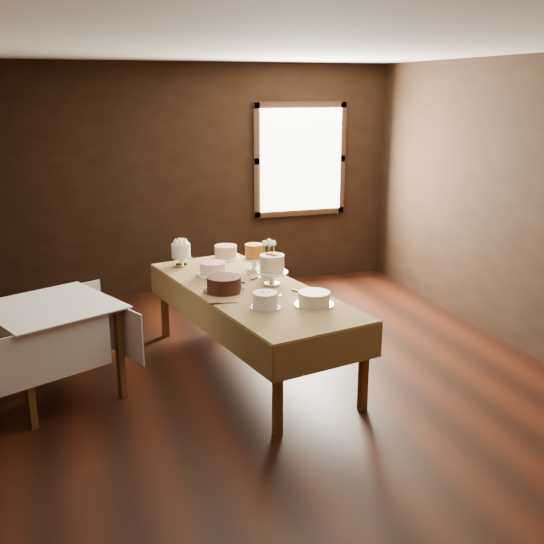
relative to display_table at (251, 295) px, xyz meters
The scene contains 23 objects.
floor 0.81m from the display_table, 66.59° to the right, with size 5.00×6.00×0.01m, color black.
ceiling 2.12m from the display_table, 66.59° to the right, with size 5.00×6.00×0.01m, color beige.
wall_back 2.74m from the display_table, 86.73° to the left, with size 5.00×0.02×2.80m, color black.
wall_front 3.42m from the display_table, 87.41° to the right, with size 5.00×0.02×2.80m, color black.
wall_right 2.76m from the display_table, ahead, with size 0.02×6.00×2.80m, color black.
window 3.10m from the display_table, 60.74° to the left, with size 1.10×0.05×1.30m, color #FFEABF.
display_table is the anchor object (origin of this frame).
side_table 1.70m from the display_table, behind, with size 1.26×1.26×0.80m.
cake_meringue 1.06m from the display_table, 115.03° to the left, with size 0.23×0.23×0.24m.
cake_speckled 1.11m from the display_table, 87.10° to the left, with size 0.31×0.31×0.14m.
cake_lattice 0.58m from the display_table, 112.19° to the left, with size 0.31×0.31×0.12m.
cake_caramel 0.63m from the display_table, 70.07° to the left, with size 0.24×0.24×0.27m.
cake_chocolate 0.28m from the display_table, behind, with size 0.37×0.37×0.14m.
cake_flowers 0.29m from the display_table, 13.34° to the left, with size 0.29×0.29×0.29m.
cake_swirl 0.56m from the display_table, 94.13° to the right, with size 0.26×0.26×0.13m.
cake_cream 0.72m from the display_table, 58.91° to the right, with size 0.34×0.34×0.11m.
cake_server_a 0.33m from the display_table, 66.09° to the right, with size 0.24×0.03×0.01m, color silver.
cake_server_b 0.52m from the display_table, 37.04° to the right, with size 0.24×0.03×0.01m, color silver.
cake_server_c 0.32m from the display_table, 109.19° to the left, with size 0.24×0.03×0.01m, color silver.
cake_server_d 0.40m from the display_table, 58.93° to the left, with size 0.24×0.03×0.01m, color silver.
cake_server_e 0.45m from the display_table, 129.67° to the right, with size 0.24×0.03×0.01m, color silver.
flower_vase 0.45m from the display_table, 49.11° to the left, with size 0.14×0.14×0.14m, color #2D2823.
flower_bouquet 0.53m from the display_table, 49.11° to the left, with size 0.14×0.14×0.20m, color white, non-canonical shape.
Camera 1 is at (-1.71, -4.96, 2.49)m, focal length 42.91 mm.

